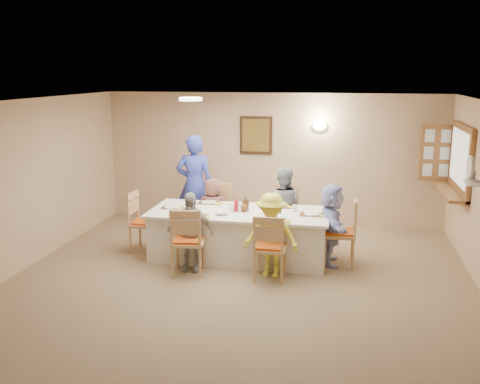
% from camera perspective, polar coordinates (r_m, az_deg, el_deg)
% --- Properties ---
extents(ground, '(7.00, 7.00, 0.00)m').
position_cam_1_polar(ground, '(7.31, -0.61, -10.52)').
color(ground, '#7F6447').
extents(room_walls, '(7.00, 7.00, 7.00)m').
position_cam_1_polar(room_walls, '(6.86, -0.64, 1.18)').
color(room_walls, tan).
rests_on(room_walls, ground).
extents(wall_picture, '(0.62, 0.05, 0.72)m').
position_cam_1_polar(wall_picture, '(10.25, 1.71, 6.08)').
color(wall_picture, black).
rests_on(wall_picture, room_walls).
extents(wall_sconce, '(0.26, 0.09, 0.18)m').
position_cam_1_polar(wall_sconce, '(10.08, 8.49, 6.97)').
color(wall_sconce, white).
rests_on(wall_sconce, room_walls).
extents(ceiling_light, '(0.36, 0.36, 0.05)m').
position_cam_1_polar(ceiling_light, '(8.43, -5.29, 9.84)').
color(ceiling_light, white).
rests_on(ceiling_light, room_walls).
extents(serving_hatch, '(0.06, 1.50, 1.15)m').
position_cam_1_polar(serving_hatch, '(9.26, 22.50, 3.15)').
color(serving_hatch, brown).
rests_on(serving_hatch, room_walls).
extents(hatch_sill, '(0.30, 1.50, 0.05)m').
position_cam_1_polar(hatch_sill, '(9.33, 21.51, 0.01)').
color(hatch_sill, brown).
rests_on(hatch_sill, room_walls).
extents(shutter_door, '(0.55, 0.04, 1.00)m').
position_cam_1_polar(shutter_door, '(9.96, 20.21, 3.94)').
color(shutter_door, brown).
rests_on(shutter_door, room_walls).
extents(fan_shelf, '(0.22, 0.36, 0.03)m').
position_cam_1_polar(fan_shelf, '(7.96, 23.68, 0.88)').
color(fan_shelf, white).
rests_on(fan_shelf, room_walls).
extents(desk_fan, '(0.30, 0.30, 0.28)m').
position_cam_1_polar(desk_fan, '(7.93, 23.57, 1.95)').
color(desk_fan, '#A5A5A8').
rests_on(desk_fan, fan_shelf).
extents(dining_table, '(2.79, 1.18, 0.76)m').
position_cam_1_polar(dining_table, '(8.44, -0.07, -4.55)').
color(dining_table, white).
rests_on(dining_table, ground).
extents(chair_back_left, '(0.55, 0.55, 1.00)m').
position_cam_1_polar(chair_back_left, '(9.28, -2.74, -2.19)').
color(chair_back_left, tan).
rests_on(chair_back_left, ground).
extents(chair_back_right, '(0.53, 0.53, 1.00)m').
position_cam_1_polar(chair_back_right, '(9.08, 4.64, -2.55)').
color(chair_back_right, tan).
rests_on(chair_back_right, ground).
extents(chair_front_left, '(0.55, 0.55, 1.01)m').
position_cam_1_polar(chair_front_left, '(7.80, -5.57, -5.11)').
color(chair_front_left, tan).
rests_on(chair_front_left, ground).
extents(chair_front_right, '(0.47, 0.47, 0.97)m').
position_cam_1_polar(chair_front_right, '(7.56, 3.22, -5.80)').
color(chair_front_right, tan).
rests_on(chair_front_right, ground).
extents(chair_left_end, '(0.48, 0.48, 1.00)m').
position_cam_1_polar(chair_left_end, '(8.83, -10.00, -3.17)').
color(chair_left_end, tan).
rests_on(chair_left_end, ground).
extents(chair_right_end, '(0.50, 0.50, 1.03)m').
position_cam_1_polar(chair_right_end, '(8.25, 10.57, -4.20)').
color(chair_right_end, tan).
rests_on(chair_right_end, ground).
extents(diner_back_left, '(0.67, 0.55, 1.13)m').
position_cam_1_polar(diner_back_left, '(9.15, -2.92, -1.98)').
color(diner_back_left, brown).
rests_on(diner_back_left, ground).
extents(diner_back_right, '(0.67, 0.53, 1.35)m').
position_cam_1_polar(diner_back_right, '(8.92, 4.57, -1.66)').
color(diner_back_right, gray).
rests_on(diner_back_right, ground).
extents(diner_front_left, '(0.71, 0.32, 1.19)m').
position_cam_1_polar(diner_front_left, '(7.89, -5.34, -4.24)').
color(diner_front_left, '#A6A6A6').
rests_on(diner_front_left, ground).
extents(diner_front_right, '(0.87, 0.58, 1.23)m').
position_cam_1_polar(diner_front_right, '(7.64, 3.36, -4.62)').
color(diner_front_right, '#E9E643').
rests_on(diner_front_right, ground).
extents(diner_right_end, '(1.24, 0.63, 1.25)m').
position_cam_1_polar(diner_right_end, '(8.22, 9.70, -3.42)').
color(diner_right_end, '#A9B6F4').
rests_on(diner_right_end, ground).
extents(caregiver, '(0.80, 0.64, 1.81)m').
position_cam_1_polar(caregiver, '(9.63, -4.86, 0.80)').
color(caregiver, '#3444BB').
rests_on(caregiver, ground).
extents(placemat_fl, '(0.37, 0.27, 0.01)m').
position_cam_1_polar(placemat_fl, '(8.08, -4.84, -2.56)').
color(placemat_fl, '#472B19').
rests_on(placemat_fl, dining_table).
extents(plate_fl, '(0.23, 0.23, 0.01)m').
position_cam_1_polar(plate_fl, '(8.08, -4.84, -2.49)').
color(plate_fl, white).
rests_on(plate_fl, dining_table).
extents(napkin_fl, '(0.14, 0.14, 0.01)m').
position_cam_1_polar(napkin_fl, '(7.98, -3.69, -2.68)').
color(napkin_fl, gold).
rests_on(napkin_fl, dining_table).
extents(placemat_fr, '(0.35, 0.26, 0.01)m').
position_cam_1_polar(placemat_fr, '(7.84, 3.64, -3.02)').
color(placemat_fr, '#472B19').
rests_on(placemat_fr, dining_table).
extents(plate_fr, '(0.23, 0.23, 0.01)m').
position_cam_1_polar(plate_fr, '(7.84, 3.64, -2.94)').
color(plate_fr, white).
rests_on(plate_fr, dining_table).
extents(napkin_fr, '(0.14, 0.14, 0.01)m').
position_cam_1_polar(napkin_fr, '(7.77, 4.90, -3.13)').
color(napkin_fr, gold).
rests_on(napkin_fr, dining_table).
extents(placemat_bl, '(0.35, 0.26, 0.01)m').
position_cam_1_polar(placemat_bl, '(8.86, -3.35, -1.16)').
color(placemat_bl, '#472B19').
rests_on(placemat_bl, dining_table).
extents(plate_bl, '(0.25, 0.25, 0.02)m').
position_cam_1_polar(plate_bl, '(8.86, -3.35, -1.10)').
color(plate_bl, white).
rests_on(plate_bl, dining_table).
extents(napkin_bl, '(0.14, 0.14, 0.01)m').
position_cam_1_polar(napkin_bl, '(8.77, -2.29, -1.25)').
color(napkin_bl, gold).
rests_on(napkin_bl, dining_table).
extents(placemat_br, '(0.36, 0.27, 0.01)m').
position_cam_1_polar(placemat_br, '(8.64, 4.38, -1.53)').
color(placemat_br, '#472B19').
rests_on(placemat_br, dining_table).
extents(plate_br, '(0.25, 0.25, 0.02)m').
position_cam_1_polar(plate_br, '(8.64, 4.38, -1.46)').
color(plate_br, white).
rests_on(plate_br, dining_table).
extents(napkin_br, '(0.13, 0.13, 0.01)m').
position_cam_1_polar(napkin_br, '(8.58, 5.53, -1.62)').
color(napkin_br, gold).
rests_on(napkin_br, dining_table).
extents(placemat_le, '(0.33, 0.25, 0.01)m').
position_cam_1_polar(placemat_le, '(8.61, -7.27, -1.65)').
color(placemat_le, '#472B19').
rests_on(placemat_le, dining_table).
extents(plate_le, '(0.25, 0.25, 0.02)m').
position_cam_1_polar(plate_le, '(8.61, -7.27, -1.59)').
color(plate_le, white).
rests_on(plate_le, dining_table).
extents(napkin_le, '(0.14, 0.14, 0.01)m').
position_cam_1_polar(napkin_le, '(8.51, -6.23, -1.75)').
color(napkin_le, gold).
rests_on(napkin_le, dining_table).
extents(placemat_re, '(0.35, 0.26, 0.01)m').
position_cam_1_polar(placemat_re, '(8.20, 7.64, -2.40)').
color(placemat_re, '#472B19').
rests_on(placemat_re, dining_table).
extents(plate_re, '(0.22, 0.22, 0.01)m').
position_cam_1_polar(plate_re, '(8.19, 7.64, -2.34)').
color(plate_re, white).
rests_on(plate_re, dining_table).
extents(napkin_re, '(0.13, 0.13, 0.01)m').
position_cam_1_polar(napkin_re, '(8.14, 8.88, -2.50)').
color(napkin_re, gold).
rests_on(napkin_re, dining_table).
extents(teacup_a, '(0.15, 0.15, 0.08)m').
position_cam_1_polar(teacup_a, '(8.21, -6.17, -2.06)').
color(teacup_a, white).
rests_on(teacup_a, dining_table).
extents(teacup_b, '(0.12, 0.12, 0.08)m').
position_cam_1_polar(teacup_b, '(8.75, 2.94, -1.10)').
color(teacup_b, white).
rests_on(teacup_b, dining_table).
extents(bowl_a, '(0.31, 0.31, 0.05)m').
position_cam_1_polar(bowl_a, '(8.14, -1.91, -2.23)').
color(bowl_a, white).
rests_on(bowl_a, dining_table).
extents(bowl_b, '(0.23, 0.23, 0.07)m').
position_cam_1_polar(bowl_b, '(8.51, 2.79, -1.52)').
color(bowl_b, white).
rests_on(bowl_b, dining_table).
extents(condiment_ketchup, '(0.14, 0.14, 0.21)m').
position_cam_1_polar(condiment_ketchup, '(8.31, -0.41, -1.35)').
color(condiment_ketchup, '#B50F2C').
rests_on(condiment_ketchup, dining_table).
extents(condiment_brown, '(0.15, 0.15, 0.22)m').
position_cam_1_polar(condiment_brown, '(8.38, 0.60, -1.19)').
color(condiment_brown, '#563417').
rests_on(condiment_brown, dining_table).
extents(condiment_malt, '(0.20, 0.20, 0.16)m').
position_cam_1_polar(condiment_malt, '(8.30, 0.48, -1.54)').
color(condiment_malt, '#563417').
rests_on(condiment_malt, dining_table).
extents(drinking_glass, '(0.06, 0.06, 0.09)m').
position_cam_1_polar(drinking_glass, '(8.40, -1.01, -1.55)').
color(drinking_glass, silver).
rests_on(drinking_glass, dining_table).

